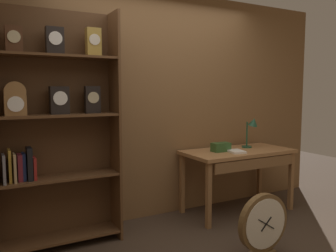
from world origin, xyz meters
TOP-DOWN VIEW (x-y plane):
  - back_wood_panel at (0.00, 1.36)m, footprint 4.80×0.05m
  - bookshelf at (-1.23, 1.05)m, footprint 1.11×0.31m
  - workbench at (0.88, 0.95)m, footprint 1.34×0.65m
  - desk_lamp at (1.15, 1.03)m, footprint 0.18×0.18m
  - toolbox_small at (0.64, 1.00)m, footprint 0.22×0.12m
  - open_repair_manual at (0.76, 0.86)m, footprint 0.20×0.25m
  - round_clock_large at (0.34, -0.03)m, footprint 0.53×0.11m

SIDE VIEW (x-z plane):
  - round_clock_large at x=0.34m, z-range 0.00..0.57m
  - workbench at x=0.88m, z-range 0.29..1.05m
  - open_repair_manual at x=0.76m, z-range 0.76..0.78m
  - toolbox_small at x=0.64m, z-range 0.76..0.86m
  - desk_lamp at x=1.15m, z-range 0.82..1.21m
  - bookshelf at x=-1.23m, z-range 0.04..2.26m
  - back_wood_panel at x=0.00m, z-range 0.00..2.60m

